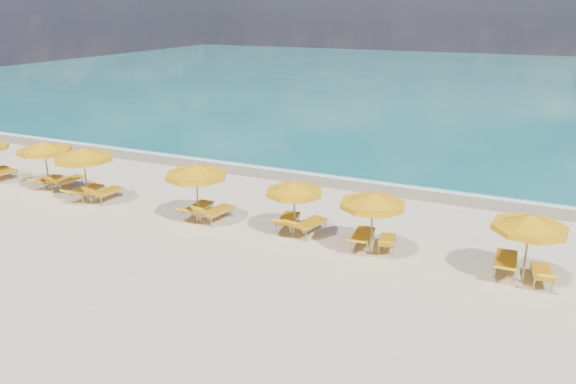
% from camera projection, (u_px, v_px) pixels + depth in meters
% --- Properties ---
extents(ground_plane, '(120.00, 120.00, 0.00)m').
position_uv_depth(ground_plane, '(271.00, 234.00, 20.87)').
color(ground_plane, beige).
extents(ocean, '(120.00, 80.00, 0.30)m').
position_uv_depth(ocean, '(465.00, 82.00, 62.12)').
color(ocean, '#126566').
rests_on(ocean, ground).
extents(wet_sand_band, '(120.00, 2.60, 0.01)m').
position_uv_depth(wet_sand_band, '(339.00, 181.00, 27.23)').
color(wet_sand_band, tan).
rests_on(wet_sand_band, ground).
extents(foam_line, '(120.00, 1.20, 0.03)m').
position_uv_depth(foam_line, '(345.00, 176.00, 27.92)').
color(foam_line, white).
rests_on(foam_line, ground).
extents(whitecap_near, '(14.00, 0.36, 0.05)m').
position_uv_depth(whitecap_near, '(305.00, 131.00, 37.89)').
color(whitecap_near, white).
rests_on(whitecap_near, ground).
extents(whitecap_far, '(18.00, 0.30, 0.05)m').
position_uv_depth(whitecap_far, '(533.00, 130.00, 38.29)').
color(whitecap_far, white).
rests_on(whitecap_far, ground).
extents(umbrella_1, '(2.59, 2.59, 2.37)m').
position_uv_depth(umbrella_1, '(44.00, 147.00, 25.20)').
color(umbrella_1, '#A88554').
rests_on(umbrella_1, ground).
extents(umbrella_2, '(3.25, 3.25, 2.49)m').
position_uv_depth(umbrella_2, '(83.00, 155.00, 23.56)').
color(umbrella_2, '#A88554').
rests_on(umbrella_2, ground).
extents(umbrella_3, '(2.58, 2.58, 2.43)m').
position_uv_depth(umbrella_3, '(196.00, 172.00, 21.36)').
color(umbrella_3, '#A88554').
rests_on(umbrella_3, ground).
extents(umbrella_4, '(2.22, 2.22, 2.14)m').
position_uv_depth(umbrella_4, '(294.00, 189.00, 20.15)').
color(umbrella_4, '#A88554').
rests_on(umbrella_4, ground).
extents(umbrella_5, '(2.65, 2.65, 2.27)m').
position_uv_depth(umbrella_5, '(373.00, 200.00, 18.61)').
color(umbrella_5, '#A88554').
rests_on(umbrella_5, ground).
extents(umbrella_6, '(2.78, 2.78, 2.27)m').
position_uv_depth(umbrella_6, '(530.00, 224.00, 16.64)').
color(umbrella_6, '#A88554').
rests_on(umbrella_6, ground).
extents(lounger_0_right, '(0.93, 2.01, 0.84)m').
position_uv_depth(lounger_0_right, '(0.00, 176.00, 27.08)').
color(lounger_0_right, '#A5A8AD').
rests_on(lounger_0_right, ground).
extents(lounger_1_left, '(0.77, 1.80, 0.69)m').
position_uv_depth(lounger_1_left, '(48.00, 183.00, 26.24)').
color(lounger_1_left, '#A5A8AD').
rests_on(lounger_1_left, ground).
extents(lounger_1_right, '(0.80, 1.92, 0.86)m').
position_uv_depth(lounger_1_right, '(67.00, 183.00, 26.08)').
color(lounger_1_right, '#A5A8AD').
rests_on(lounger_1_right, ground).
extents(lounger_2_left, '(0.74, 2.05, 0.77)m').
position_uv_depth(lounger_2_left, '(87.00, 193.00, 24.62)').
color(lounger_2_left, '#A5A8AD').
rests_on(lounger_2_left, ground).
extents(lounger_2_right, '(0.72, 1.89, 0.90)m').
position_uv_depth(lounger_2_right, '(106.00, 195.00, 24.40)').
color(lounger_2_right, '#A5A8AD').
rests_on(lounger_2_right, ground).
extents(lounger_3_left, '(0.67, 1.95, 0.72)m').
position_uv_depth(lounger_3_left, '(198.00, 211.00, 22.58)').
color(lounger_3_left, '#A5A8AD').
rests_on(lounger_3_left, ground).
extents(lounger_3_right, '(0.96, 1.99, 0.93)m').
position_uv_depth(lounger_3_right, '(216.00, 215.00, 22.09)').
color(lounger_3_right, '#A5A8AD').
rests_on(lounger_3_right, ground).
extents(lounger_4_left, '(0.91, 1.99, 0.81)m').
position_uv_depth(lounger_4_left, '(287.00, 223.00, 21.30)').
color(lounger_4_left, '#A5A8AD').
rests_on(lounger_4_left, ground).
extents(lounger_4_right, '(1.02, 2.02, 0.87)m').
position_uv_depth(lounger_4_right, '(309.00, 228.00, 20.83)').
color(lounger_4_right, '#A5A8AD').
rests_on(lounger_4_right, ground).
extents(lounger_5_left, '(0.85, 2.06, 0.72)m').
position_uv_depth(lounger_5_left, '(362.00, 240.00, 19.80)').
color(lounger_5_left, '#A5A8AD').
rests_on(lounger_5_left, ground).
extents(lounger_5_right, '(0.84, 1.70, 0.74)m').
position_uv_depth(lounger_5_right, '(387.00, 244.00, 19.47)').
color(lounger_5_right, '#A5A8AD').
rests_on(lounger_5_right, ground).
extents(lounger_6_left, '(0.72, 2.08, 0.74)m').
position_uv_depth(lounger_6_left, '(505.00, 265.00, 17.84)').
color(lounger_6_left, '#A5A8AD').
rests_on(lounger_6_left, ground).
extents(lounger_6_right, '(0.78, 1.76, 0.77)m').
position_uv_depth(lounger_6_right, '(541.00, 277.00, 17.12)').
color(lounger_6_right, '#A5A8AD').
rests_on(lounger_6_right, ground).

